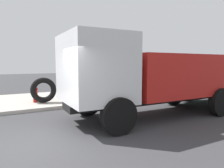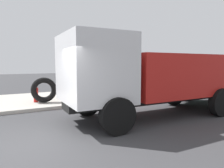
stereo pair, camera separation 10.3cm
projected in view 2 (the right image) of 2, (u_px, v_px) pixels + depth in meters
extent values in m
plane|color=#38383A|center=(33.00, 148.00, 4.99)|extent=(80.00, 80.00, 0.00)
cube|color=#ADA89E|center=(15.00, 102.00, 10.65)|extent=(36.00, 5.00, 0.15)
cylinder|color=red|center=(36.00, 96.00, 10.18)|extent=(0.22, 0.22, 0.58)
sphere|color=red|center=(36.00, 89.00, 10.15)|extent=(0.25, 0.25, 0.25)
cylinder|color=red|center=(37.00, 95.00, 10.00)|extent=(0.10, 0.18, 0.10)
cylinder|color=red|center=(35.00, 94.00, 10.35)|extent=(0.10, 0.18, 0.10)
cylinder|color=red|center=(37.00, 97.00, 10.01)|extent=(0.12, 0.18, 0.12)
torus|color=black|center=(44.00, 90.00, 10.05)|extent=(1.26, 0.54, 1.24)
cylinder|color=gray|center=(87.00, 81.00, 10.14)|extent=(0.06, 0.06, 2.06)
cylinder|color=red|center=(87.00, 68.00, 10.04)|extent=(0.76, 0.02, 0.76)
cube|color=red|center=(175.00, 75.00, 8.47)|extent=(4.86, 2.62, 1.60)
cube|color=silver|center=(94.00, 68.00, 6.79)|extent=(2.06, 2.55, 2.20)
cube|color=black|center=(153.00, 99.00, 8.06)|extent=(7.02, 1.08, 0.24)
cylinder|color=black|center=(118.00, 116.00, 5.91)|extent=(1.11, 0.33, 1.10)
cylinder|color=black|center=(87.00, 102.00, 8.12)|extent=(1.11, 0.33, 1.10)
cylinder|color=black|center=(221.00, 102.00, 8.02)|extent=(1.11, 0.33, 1.10)
cylinder|color=black|center=(174.00, 94.00, 10.23)|extent=(1.11, 0.33, 1.10)
cube|color=#237033|center=(221.00, 72.00, 10.84)|extent=(4.82, 2.53, 1.60)
cylinder|color=black|center=(186.00, 91.00, 11.47)|extent=(1.10, 0.31, 1.10)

